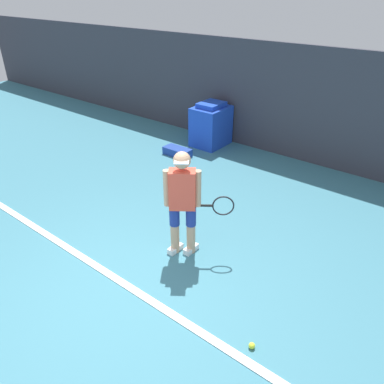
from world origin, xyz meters
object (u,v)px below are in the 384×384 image
object	(u,v)px
tennis_ball	(252,346)
equipment_bag	(177,152)
tennis_player	(183,200)
covered_chair	(211,125)

from	to	relation	value
tennis_ball	equipment_bag	bearing A→B (deg)	139.01
tennis_player	equipment_bag	world-z (taller)	tennis_player
tennis_ball	equipment_bag	distance (m)	5.03
covered_chair	equipment_bag	world-z (taller)	covered_chair
tennis_ball	tennis_player	bearing A→B (deg)	152.85
tennis_ball	equipment_bag	size ratio (longest dim) A/B	0.11
tennis_player	tennis_ball	world-z (taller)	tennis_player
covered_chair	equipment_bag	bearing A→B (deg)	-101.67
tennis_ball	covered_chair	world-z (taller)	covered_chair
covered_chair	tennis_ball	bearing A→B (deg)	-49.78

